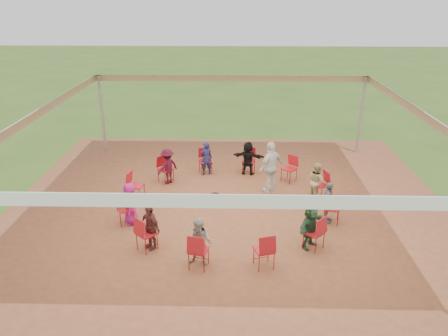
{
  "coord_description": "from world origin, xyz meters",
  "views": [
    {
      "loc": [
        0.15,
        -11.34,
        5.99
      ],
      "look_at": [
        -0.14,
        0.3,
        1.21
      ],
      "focal_mm": 35.0,
      "sensor_mm": 36.0,
      "label": 1
    }
  ],
  "objects_px": {
    "chair_3": "(249,161)",
    "person_seated_2": "(248,158)",
    "chair_11": "(314,233)",
    "person_seated_3": "(206,158)",
    "chair_0": "(332,208)",
    "chair_1": "(320,185)",
    "standing_person": "(271,167)",
    "chair_2": "(289,169)",
    "chair_4": "(205,161)",
    "person_seated_1": "(317,181)",
    "chair_10": "(264,250)",
    "person_seated_5": "(130,204)",
    "person_seated_6": "(150,227)",
    "chair_9": "(198,250)",
    "chair_8": "(147,234)",
    "cable_coil": "(215,195)",
    "person_seated_8": "(310,226)",
    "person_seated_4": "(168,166)",
    "chair_5": "(166,170)",
    "person_seated_7": "(200,242)",
    "chair_6": "(136,186)",
    "chair_7": "(126,209)",
    "person_seated_0": "(328,203)"
  },
  "relations": [
    {
      "from": "chair_3",
      "to": "person_seated_2",
      "type": "xyz_separation_m",
      "value": [
        -0.03,
        -0.12,
        0.15
      ]
    },
    {
      "from": "chair_11",
      "to": "person_seated_3",
      "type": "xyz_separation_m",
      "value": [
        -2.95,
        4.64,
        0.15
      ]
    },
    {
      "from": "chair_0",
      "to": "chair_1",
      "type": "xyz_separation_m",
      "value": [
        -0.05,
        1.5,
        0.0
      ]
    },
    {
      "from": "standing_person",
      "to": "chair_2",
      "type": "bearing_deg",
      "value": -174.02
    },
    {
      "from": "chair_2",
      "to": "chair_4",
      "type": "height_order",
      "value": "same"
    },
    {
      "from": "person_seated_1",
      "to": "standing_person",
      "type": "distance_m",
      "value": 1.48
    },
    {
      "from": "chair_10",
      "to": "person_seated_5",
      "type": "bearing_deg",
      "value": 133.79
    },
    {
      "from": "person_seated_2",
      "to": "person_seated_6",
      "type": "bearing_deg",
      "value": 75.0
    },
    {
      "from": "chair_0",
      "to": "person_seated_2",
      "type": "height_order",
      "value": "person_seated_2"
    },
    {
      "from": "chair_1",
      "to": "chair_9",
      "type": "xyz_separation_m",
      "value": [
        -3.43,
        -3.69,
        0.0
      ]
    },
    {
      "from": "chair_4",
      "to": "chair_2",
      "type": "bearing_deg",
      "value": 150.0
    },
    {
      "from": "chair_2",
      "to": "chair_1",
      "type": "bearing_deg",
      "value": 165.0
    },
    {
      "from": "chair_8",
      "to": "chair_10",
      "type": "xyz_separation_m",
      "value": [
        2.83,
        -0.65,
        0.0
      ]
    },
    {
      "from": "chair_0",
      "to": "cable_coil",
      "type": "xyz_separation_m",
      "value": [
        -3.26,
        1.62,
        -0.43
      ]
    },
    {
      "from": "chair_2",
      "to": "cable_coil",
      "type": "xyz_separation_m",
      "value": [
        -2.41,
        -1.16,
        -0.43
      ]
    },
    {
      "from": "chair_10",
      "to": "person_seated_8",
      "type": "relative_size",
      "value": 0.76
    },
    {
      "from": "cable_coil",
      "to": "standing_person",
      "type": "bearing_deg",
      "value": 12.61
    },
    {
      "from": "chair_1",
      "to": "person_seated_4",
      "type": "relative_size",
      "value": 0.76
    },
    {
      "from": "person_seated_3",
      "to": "person_seated_4",
      "type": "distance_m",
      "value": 1.44
    },
    {
      "from": "chair_10",
      "to": "chair_5",
      "type": "bearing_deg",
      "value": 105.0
    },
    {
      "from": "person_seated_7",
      "to": "standing_person",
      "type": "distance_m",
      "value": 4.51
    },
    {
      "from": "person_seated_1",
      "to": "person_seated_4",
      "type": "xyz_separation_m",
      "value": [
        -4.7,
        1.08,
        0.0
      ]
    },
    {
      "from": "chair_10",
      "to": "person_seated_6",
      "type": "distance_m",
      "value": 2.85
    },
    {
      "from": "chair_8",
      "to": "person_seated_1",
      "type": "xyz_separation_m",
      "value": [
        4.64,
        2.95,
        0.15
      ]
    },
    {
      "from": "chair_3",
      "to": "chair_6",
      "type": "height_order",
      "value": "same"
    },
    {
      "from": "person_seated_3",
      "to": "person_seated_8",
      "type": "xyz_separation_m",
      "value": [
        2.86,
        -4.56,
        0.0
      ]
    },
    {
      "from": "chair_4",
      "to": "chair_7",
      "type": "height_order",
      "value": "same"
    },
    {
      "from": "chair_10",
      "to": "chair_11",
      "type": "bearing_deg",
      "value": 15.0
    },
    {
      "from": "chair_3",
      "to": "chair_5",
      "type": "xyz_separation_m",
      "value": [
        -2.78,
        -0.85,
        0.0
      ]
    },
    {
      "from": "chair_8",
      "to": "person_seated_4",
      "type": "bearing_deg",
      "value": 133.79
    },
    {
      "from": "chair_1",
      "to": "standing_person",
      "type": "relative_size",
      "value": 0.55
    },
    {
      "from": "chair_0",
      "to": "chair_10",
      "type": "relative_size",
      "value": 1.0
    },
    {
      "from": "person_seated_5",
      "to": "person_seated_2",
      "type": "bearing_deg",
      "value": 120.0
    },
    {
      "from": "person_seated_0",
      "to": "chair_6",
      "type": "bearing_deg",
      "value": 90.0
    },
    {
      "from": "chair_5",
      "to": "chair_8",
      "type": "bearing_deg",
      "value": 45.0
    },
    {
      "from": "chair_6",
      "to": "person_seated_7",
      "type": "height_order",
      "value": "person_seated_7"
    },
    {
      "from": "chair_4",
      "to": "person_seated_5",
      "type": "distance_m",
      "value": 4.03
    },
    {
      "from": "chair_2",
      "to": "person_seated_7",
      "type": "relative_size",
      "value": 0.76
    },
    {
      "from": "chair_6",
      "to": "standing_person",
      "type": "height_order",
      "value": "standing_person"
    },
    {
      "from": "person_seated_3",
      "to": "person_seated_8",
      "type": "relative_size",
      "value": 1.0
    },
    {
      "from": "person_seated_1",
      "to": "cable_coil",
      "type": "bearing_deg",
      "value": 70.15
    },
    {
      "from": "person_seated_0",
      "to": "person_seated_4",
      "type": "height_order",
      "value": "same"
    },
    {
      "from": "chair_8",
      "to": "chair_3",
      "type": "bearing_deg",
      "value": 105.0
    },
    {
      "from": "chair_3",
      "to": "person_seated_8",
      "type": "bearing_deg",
      "value": 119.3
    },
    {
      "from": "chair_0",
      "to": "chair_1",
      "type": "height_order",
      "value": "same"
    },
    {
      "from": "chair_7",
      "to": "person_seated_4",
      "type": "bearing_deg",
      "value": 147.91
    },
    {
      "from": "person_seated_1",
      "to": "person_seated_2",
      "type": "relative_size",
      "value": 1.0
    },
    {
      "from": "chair_0",
      "to": "person_seated_8",
      "type": "xyz_separation_m",
      "value": [
        -0.79,
        -1.25,
        0.15
      ]
    },
    {
      "from": "chair_4",
      "to": "standing_person",
      "type": "relative_size",
      "value": 0.55
    },
    {
      "from": "person_seated_7",
      "to": "cable_coil",
      "type": "height_order",
      "value": "person_seated_7"
    }
  ]
}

